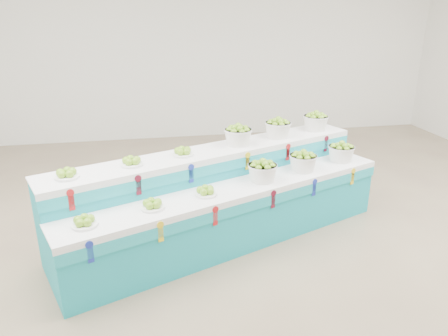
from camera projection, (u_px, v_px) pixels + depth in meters
The scene contains 15 objects.
ground at pixel (271, 259), 4.61m from camera, with size 10.00×10.00×0.00m, color #725D4C.
back_wall at pixel (203, 40), 8.51m from camera, with size 10.00×10.00×0.00m, color silver.
display_stand at pixel (224, 197), 4.92m from camera, with size 4.01×1.03×1.02m, color #199EAF, non-canonical shape.
plate_lower_left at pixel (84, 221), 3.79m from camera, with size 0.24×0.24×0.10m, color white.
plate_lower_mid at pixel (152, 204), 4.13m from camera, with size 0.24×0.24×0.10m, color white.
plate_lower_right at pixel (206, 191), 4.43m from camera, with size 0.24×0.24×0.10m, color white.
basket_lower_left at pixel (262, 171), 4.79m from camera, with size 0.33×0.33×0.25m, color silver, non-canonical shape.
basket_lower_mid at pixel (303, 161), 5.10m from camera, with size 0.33×0.33×0.25m, color silver, non-canonical shape.
basket_lower_right at pixel (341, 152), 5.43m from camera, with size 0.33×0.33×0.25m, color silver, non-canonical shape.
plate_upper_left at pixel (66, 173), 4.08m from camera, with size 0.24×0.24×0.10m, color white.
plate_upper_mid at pixel (131, 161), 4.41m from camera, with size 0.24×0.24×0.10m, color white.
plate_upper_right at pixel (183, 151), 4.72m from camera, with size 0.24×0.24×0.10m, color white.
basket_upper_left at pixel (238, 135), 5.07m from camera, with size 0.33×0.33×0.25m, color silver, non-canonical shape.
basket_upper_mid at pixel (278, 128), 5.38m from camera, with size 0.33×0.33×0.25m, color silver, non-canonical shape.
basket_upper_right at pixel (316, 121), 5.72m from camera, with size 0.33×0.33×0.25m, color silver, non-canonical shape.
Camera 1 is at (-1.26, -3.80, 2.54)m, focal length 33.83 mm.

